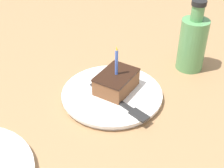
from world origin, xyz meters
TOP-DOWN VIEW (x-y plane):
  - ground_plane at (0.00, 0.00)m, footprint 2.40×2.40m
  - plate at (-0.02, -0.02)m, footprint 0.25×0.25m
  - cake_slice at (-0.02, -0.03)m, footprint 0.08×0.10m
  - fork at (-0.06, 0.01)m, footprint 0.18×0.07m
  - bottle at (-0.13, -0.25)m, footprint 0.07×0.07m

SIDE VIEW (x-z plane):
  - ground_plane at x=0.00m, z-range -0.04..0.00m
  - plate at x=-0.02m, z-range 0.00..0.02m
  - fork at x=-0.06m, z-range 0.02..0.02m
  - cake_slice at x=-0.02m, z-range -0.02..0.10m
  - bottle at x=-0.13m, z-range -0.02..0.18m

